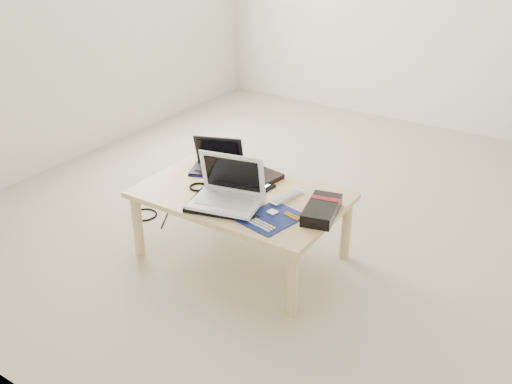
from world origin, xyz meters
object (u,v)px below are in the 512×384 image
Objects in this scene: white_laptop at (228,193)px; netbook at (217,163)px; gpu_box at (322,210)px; coffee_table at (241,201)px.

netbook is at bearing 133.73° from white_laptop.
gpu_box is at bearing 19.72° from white_laptop.
white_laptop reaches higher than gpu_box.
coffee_table is 0.34m from netbook.
netbook is (-0.28, 0.17, 0.09)m from coffee_table.
gpu_box is (0.76, -0.16, -0.01)m from netbook.
coffee_table is at bearing -178.09° from gpu_box.
coffee_table is at bearing 98.60° from white_laptop.
white_laptop is (0.02, -0.15, 0.12)m from coffee_table.
coffee_table is 3.22× the size of netbook.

